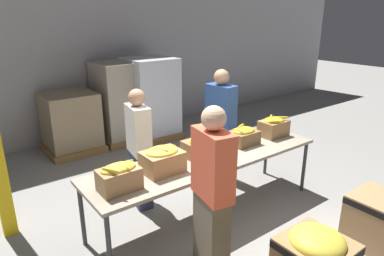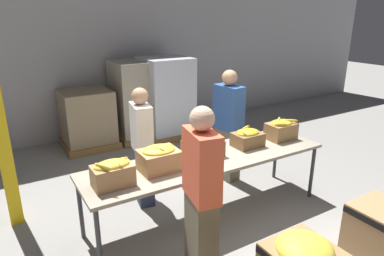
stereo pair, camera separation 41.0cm
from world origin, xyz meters
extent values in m
plane|color=gray|center=(0.00, 0.00, 0.00)|extent=(30.00, 30.00, 0.00)
cube|color=#A8A8AD|center=(0.00, 3.86, 2.00)|extent=(16.00, 0.08, 4.00)
cube|color=#9E937F|center=(0.00, 0.00, 0.79)|extent=(3.14, 0.84, 0.04)
cylinder|color=#38383D|center=(-1.51, -0.36, 0.38)|extent=(0.05, 0.05, 0.77)
cylinder|color=#38383D|center=(1.51, -0.36, 0.38)|extent=(0.05, 0.05, 0.77)
cylinder|color=#38383D|center=(-1.51, 0.36, 0.38)|extent=(0.05, 0.05, 0.77)
cylinder|color=#38383D|center=(1.51, 0.36, 0.38)|extent=(0.05, 0.05, 0.77)
cube|color=tan|center=(-1.24, -0.10, 0.92)|extent=(0.41, 0.26, 0.23)
ellipsoid|color=yellow|center=(-1.24, -0.10, 1.04)|extent=(0.37, 0.22, 0.10)
ellipsoid|color=yellow|center=(-1.35, -0.16, 1.08)|extent=(0.15, 0.22, 0.05)
ellipsoid|color=yellow|center=(-1.18, -0.12, 1.07)|extent=(0.06, 0.22, 0.05)
ellipsoid|color=yellow|center=(-1.14, -0.06, 1.06)|extent=(0.20, 0.07, 0.04)
ellipsoid|color=yellow|center=(-1.28, -0.08, 1.06)|extent=(0.14, 0.12, 0.04)
cube|color=tan|center=(-0.67, 0.00, 0.92)|extent=(0.44, 0.34, 0.24)
ellipsoid|color=yellow|center=(-0.67, 0.00, 1.05)|extent=(0.38, 0.30, 0.09)
ellipsoid|color=yellow|center=(-0.56, 0.02, 1.08)|extent=(0.17, 0.07, 0.03)
ellipsoid|color=yellow|center=(-0.69, -0.04, 1.09)|extent=(0.10, 0.17, 0.05)
cube|color=olive|center=(-0.03, 0.08, 0.91)|extent=(0.46, 0.32, 0.20)
ellipsoid|color=yellow|center=(-0.03, 0.08, 1.01)|extent=(0.37, 0.28, 0.10)
ellipsoid|color=yellow|center=(0.04, 0.10, 1.06)|extent=(0.07, 0.16, 0.04)
ellipsoid|color=yellow|center=(-0.11, 0.00, 1.04)|extent=(0.07, 0.20, 0.04)
cube|color=olive|center=(0.66, 0.06, 0.90)|extent=(0.38, 0.29, 0.18)
ellipsoid|color=gold|center=(0.66, 0.06, 1.00)|extent=(0.32, 0.25, 0.09)
ellipsoid|color=gold|center=(0.69, 0.14, 1.04)|extent=(0.20, 0.12, 0.04)
ellipsoid|color=gold|center=(0.66, 0.11, 1.02)|extent=(0.13, 0.15, 0.04)
ellipsoid|color=gold|center=(0.55, 0.06, 1.02)|extent=(0.05, 0.18, 0.05)
cube|color=#A37A4C|center=(1.24, 0.04, 0.92)|extent=(0.40, 0.28, 0.23)
ellipsoid|color=gold|center=(1.24, 0.04, 1.04)|extent=(0.33, 0.25, 0.09)
ellipsoid|color=gold|center=(1.35, -0.02, 1.08)|extent=(0.20, 0.17, 0.05)
ellipsoid|color=gold|center=(1.13, -0.05, 1.06)|extent=(0.17, 0.12, 0.04)
ellipsoid|color=gold|center=(1.26, 0.10, 1.08)|extent=(0.14, 0.12, 0.04)
ellipsoid|color=gold|center=(1.22, 0.00, 1.07)|extent=(0.11, 0.17, 0.06)
cube|color=#6B604C|center=(0.85, 0.74, 0.41)|extent=(0.26, 0.41, 0.82)
cube|color=#2D5199|center=(0.85, 0.74, 1.15)|extent=(0.28, 0.49, 0.67)
sphere|color=tan|center=(0.85, 0.74, 1.61)|extent=(0.23, 0.23, 0.23)
cube|color=#6B604C|center=(-0.60, -0.78, 0.41)|extent=(0.28, 0.42, 0.82)
cube|color=#EA5B3D|center=(-0.60, -0.78, 1.15)|extent=(0.31, 0.50, 0.67)
sphere|color=#DBAD89|center=(-0.60, -0.78, 1.61)|extent=(0.23, 0.23, 0.23)
cube|color=#2D3856|center=(-0.57, 0.73, 0.38)|extent=(0.26, 0.39, 0.76)
cube|color=silver|center=(-0.57, 0.73, 1.08)|extent=(0.29, 0.46, 0.63)
sphere|color=tan|center=(-0.57, 0.73, 1.50)|extent=(0.22, 0.22, 0.22)
cube|color=black|center=(-0.08, -1.62, 0.51)|extent=(0.58, 0.58, 0.07)
ellipsoid|color=yellow|center=(-0.08, -1.62, 0.58)|extent=(0.49, 0.49, 0.20)
cube|color=tan|center=(1.13, -1.62, 0.29)|extent=(0.58, 0.58, 0.59)
cube|color=olive|center=(0.40, 3.25, 0.07)|extent=(1.02, 1.02, 0.13)
cube|color=#A39984|center=(0.40, 3.25, 0.87)|extent=(0.93, 0.93, 1.47)
cube|color=olive|center=(-0.65, 3.24, 0.07)|extent=(0.99, 0.99, 0.13)
cube|color=#897556|center=(-0.65, 3.24, 0.63)|extent=(0.91, 0.91, 0.99)
cube|color=olive|center=(0.95, 3.02, 0.07)|extent=(1.02, 1.02, 0.13)
cube|color=silver|center=(0.95, 3.02, 0.89)|extent=(0.94, 0.94, 1.53)
camera|label=1|loc=(-2.51, -2.99, 2.49)|focal=32.00mm
camera|label=2|loc=(-2.17, -3.21, 2.49)|focal=32.00mm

